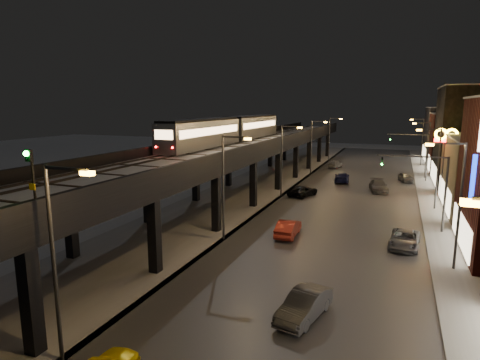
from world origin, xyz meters
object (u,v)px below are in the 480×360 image
(car_onc_dark, at_px, (404,240))
(car_onc_white, at_px, (378,186))
(car_mid_dark, at_px, (342,178))
(car_onc_red, at_px, (405,178))
(car_far_white, at_px, (335,164))
(subway_train, at_px, (231,129))
(car_near_white, at_px, (288,228))
(car_mid_silver, at_px, (303,191))
(rail_signal, at_px, (31,169))
(car_onc_silver, at_px, (304,306))

(car_onc_dark, xyz_separation_m, car_onc_white, (-3.12, 22.00, 0.08))
(car_mid_dark, bearing_deg, car_onc_red, -163.21)
(car_far_white, bearing_deg, subway_train, 78.28)
(subway_train, distance_m, car_near_white, 22.71)
(subway_train, bearing_deg, car_onc_dark, -36.56)
(car_onc_red, bearing_deg, car_mid_dark, -171.23)
(car_mid_silver, bearing_deg, car_mid_dark, -88.01)
(rail_signal, xyz_separation_m, car_near_white, (6.34, 20.45, -7.96))
(rail_signal, bearing_deg, subway_train, 99.64)
(car_near_white, relative_size, car_onc_silver, 1.00)
(car_onc_dark, bearing_deg, car_mid_silver, 132.24)
(rail_signal, relative_size, car_mid_dark, 0.58)
(rail_signal, xyz_separation_m, car_far_white, (4.20, 62.47, -7.95))
(rail_signal, relative_size, car_far_white, 0.68)
(car_onc_red, bearing_deg, car_far_white, 124.93)
(car_near_white, xyz_separation_m, car_onc_white, (6.43, 22.69, 0.02))
(car_far_white, bearing_deg, rail_signal, 97.58)
(car_mid_silver, relative_size, car_onc_silver, 1.06)
(rail_signal, relative_size, car_onc_red, 0.74)
(car_mid_silver, distance_m, car_mid_dark, 12.01)
(car_near_white, distance_m, car_far_white, 42.07)
(car_onc_dark, height_order, car_onc_red, car_onc_red)
(car_mid_silver, bearing_deg, car_onc_red, -110.52)
(car_near_white, bearing_deg, car_onc_silver, 106.31)
(car_near_white, distance_m, car_mid_silver, 16.48)
(car_mid_silver, relative_size, car_far_white, 1.10)
(car_onc_silver, xyz_separation_m, car_onc_white, (2.00, 35.96, 0.01))
(car_onc_white, distance_m, car_onc_red, 9.58)
(subway_train, relative_size, car_onc_dark, 7.07)
(car_near_white, xyz_separation_m, car_onc_silver, (4.42, -13.27, 0.00))
(car_mid_silver, height_order, car_mid_dark, car_mid_dark)
(car_mid_silver, bearing_deg, car_far_white, -72.41)
(car_onc_white, bearing_deg, car_far_white, 104.13)
(subway_train, relative_size, car_onc_white, 6.55)
(car_onc_silver, bearing_deg, car_onc_red, 95.72)
(car_mid_dark, relative_size, car_onc_white, 0.97)
(car_near_white, bearing_deg, rail_signal, 70.65)
(subway_train, xyz_separation_m, car_mid_silver, (10.33, -0.92, -7.61))
(car_mid_dark, distance_m, car_onc_dark, 28.48)
(car_mid_silver, xyz_separation_m, car_onc_silver, (6.83, -29.57, 0.08))
(car_onc_silver, bearing_deg, car_mid_silver, 115.66)
(car_onc_silver, bearing_deg, subway_train, 132.03)
(car_mid_silver, relative_size, car_onc_red, 1.20)
(subway_train, height_order, car_near_white, subway_train)
(car_onc_dark, bearing_deg, car_onc_silver, -105.35)
(car_mid_silver, bearing_deg, rail_signal, 102.08)
(car_mid_silver, xyz_separation_m, car_onc_dark, (11.95, -15.61, 0.01))
(subway_train, relative_size, car_onc_red, 8.59)
(car_onc_silver, bearing_deg, car_onc_white, 99.46)
(car_mid_dark, height_order, car_onc_red, car_mid_dark)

